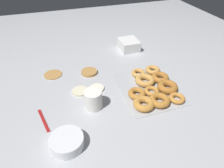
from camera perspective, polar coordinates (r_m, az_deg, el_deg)
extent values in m
plane|color=#B2B5BA|center=(1.15, -4.29, -0.70)|extent=(3.00, 3.00, 0.00)
cylinder|color=beige|center=(1.12, -9.14, -2.03)|extent=(0.09, 0.09, 0.01)
cylinder|color=#B27F42|center=(1.26, -6.53, 3.41)|extent=(0.10, 0.10, 0.02)
cylinder|color=#B27F42|center=(1.29, -16.53, 2.69)|extent=(0.11, 0.11, 0.01)
cylinder|color=silver|center=(1.13, -4.37, -1.24)|extent=(0.08, 0.08, 0.01)
cube|color=#ADAFB5|center=(1.15, 10.27, -1.18)|extent=(0.39, 0.32, 0.01)
torus|color=#C68438|center=(1.10, 18.06, -3.87)|extent=(0.08, 0.08, 0.02)
torus|color=#AD6B28|center=(1.15, 15.58, -0.76)|extent=(0.11, 0.11, 0.04)
torus|color=#AD6B28|center=(1.22, 13.59, 1.84)|extent=(0.10, 0.10, 0.03)
torus|color=#D19347|center=(1.28, 11.55, 3.97)|extent=(0.09, 0.09, 0.03)
torus|color=#B7752D|center=(1.05, 13.41, -4.53)|extent=(0.11, 0.11, 0.03)
torus|color=#C68438|center=(1.11, 11.25, -2.02)|extent=(0.08, 0.08, 0.02)
torus|color=#D19347|center=(1.17, 9.40, 1.05)|extent=(0.11, 0.11, 0.03)
torus|color=#D19347|center=(1.24, 7.56, 3.13)|extent=(0.09, 0.09, 0.03)
torus|color=#C68438|center=(1.02, 9.06, -5.58)|extent=(0.11, 0.11, 0.04)
torus|color=#B7752D|center=(1.08, 7.12, -2.71)|extent=(0.09, 0.09, 0.03)
cylinder|color=white|center=(0.87, -12.75, -15.81)|extent=(0.14, 0.14, 0.05)
cube|color=white|center=(1.54, 4.78, 10.32)|extent=(0.15, 0.13, 0.02)
cube|color=white|center=(1.53, 4.83, 11.14)|extent=(0.15, 0.13, 0.02)
cube|color=white|center=(1.52, 4.88, 11.97)|extent=(0.15, 0.13, 0.02)
cylinder|color=white|center=(0.99, -5.40, -4.44)|extent=(0.09, 0.09, 0.10)
cube|color=maroon|center=(1.01, -18.95, -9.78)|extent=(0.16, 0.05, 0.01)
cube|color=#BCBCC1|center=(0.91, -16.30, -15.89)|extent=(0.14, 0.09, 0.01)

